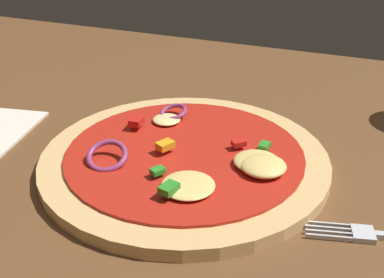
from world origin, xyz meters
The scene contains 2 objects.
dining_table centered at (0.00, 0.00, 0.02)m, with size 1.50×0.89×0.04m.
pizza centered at (-0.03, 0.02, 0.05)m, with size 0.29×0.29×0.03m.
Camera 1 is at (0.13, -0.37, 0.29)m, focal length 44.52 mm.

